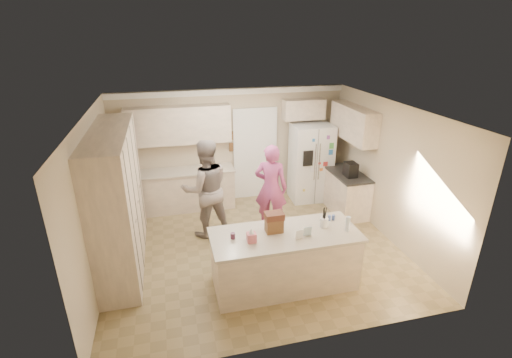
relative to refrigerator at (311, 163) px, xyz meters
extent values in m
cube|color=olive|center=(-1.78, -1.83, -0.91)|extent=(5.20, 4.60, 0.02)
cube|color=white|center=(-1.78, -1.83, 1.71)|extent=(5.20, 4.60, 0.02)
cube|color=#C7B594|center=(-1.78, 0.48, 0.40)|extent=(5.20, 0.02, 2.60)
cube|color=#C7B594|center=(-1.78, -4.14, 0.40)|extent=(5.20, 0.02, 2.60)
cube|color=#C7B594|center=(-4.39, -1.83, 0.40)|extent=(0.02, 4.60, 2.60)
cube|color=#C7B594|center=(0.83, -1.83, 0.40)|extent=(0.02, 4.60, 2.60)
cube|color=white|center=(-1.78, 0.43, 1.63)|extent=(5.20, 0.08, 0.12)
cube|color=beige|center=(-4.08, -1.63, 0.28)|extent=(0.60, 2.60, 2.35)
cube|color=beige|center=(-2.93, 0.17, -0.46)|extent=(2.20, 0.60, 0.88)
cube|color=#BCB09D|center=(-2.93, 0.16, 0.00)|extent=(2.24, 0.63, 0.04)
cube|color=beige|center=(-2.93, 0.30, 1.00)|extent=(2.20, 0.35, 0.80)
cube|color=black|center=(-1.23, 0.45, 0.15)|extent=(0.90, 0.06, 2.10)
cube|color=white|center=(-1.23, 0.42, 0.15)|extent=(1.02, 0.03, 2.22)
cube|color=brown|center=(-1.76, 0.44, 0.65)|extent=(0.15, 0.02, 0.20)
cube|color=brown|center=(-1.76, 0.44, 0.38)|extent=(0.15, 0.02, 0.20)
cube|color=white|center=(0.00, 0.00, 0.00)|extent=(0.93, 0.73, 1.80)
cube|color=gray|center=(0.00, -0.35, 0.00)|extent=(0.02, 0.02, 1.78)
cube|color=black|center=(-0.22, -0.37, 0.25)|extent=(0.22, 0.03, 0.35)
cylinder|color=silver|center=(-0.05, -0.37, 0.15)|extent=(0.02, 0.02, 0.85)
cylinder|color=silver|center=(0.05, -0.37, 0.15)|extent=(0.02, 0.02, 0.85)
cube|color=beige|center=(-0.13, 0.30, 1.20)|extent=(0.95, 0.35, 0.45)
cube|color=beige|center=(0.52, -0.83, -0.46)|extent=(0.60, 1.20, 0.88)
cube|color=#2D2B28|center=(0.51, -0.83, 0.00)|extent=(0.63, 1.24, 0.04)
cube|color=beige|center=(0.65, -0.63, 1.05)|extent=(0.35, 1.50, 0.70)
cube|color=black|center=(0.47, -1.03, 0.17)|extent=(0.22, 0.28, 0.30)
cube|color=beige|center=(-1.58, -2.93, -0.46)|extent=(2.20, 0.90, 0.88)
cube|color=#BCB09D|center=(-1.58, -2.93, 0.00)|extent=(2.28, 0.96, 0.05)
cylinder|color=white|center=(-0.93, -2.88, 0.10)|extent=(0.13, 0.13, 0.15)
cube|color=#D06271|center=(-2.13, -3.03, 0.10)|extent=(0.13, 0.13, 0.14)
cone|color=white|center=(-2.13, -3.03, 0.20)|extent=(0.08, 0.08, 0.08)
cube|color=brown|center=(-1.73, -2.83, 0.14)|extent=(0.26, 0.18, 0.22)
cube|color=#592D1E|center=(-1.73, -2.83, 0.30)|extent=(0.28, 0.20, 0.10)
cylinder|color=#59263F|center=(-2.38, -2.88, 0.07)|extent=(0.07, 0.07, 0.09)
cube|color=white|center=(-1.43, -3.13, 0.11)|extent=(0.12, 0.06, 0.16)
cube|color=silver|center=(-1.28, -3.08, 0.11)|extent=(0.12, 0.05, 0.16)
cylinder|color=silver|center=(-0.63, -3.08, 0.14)|extent=(0.07, 0.07, 0.24)
cylinder|color=#43599C|center=(-0.76, -2.71, 0.07)|extent=(0.05, 0.05, 0.09)
cylinder|color=#43599C|center=(-0.69, -2.71, 0.07)|extent=(0.05, 0.05, 0.09)
imported|color=gray|center=(-2.56, -1.08, 0.07)|extent=(1.02, 0.83, 1.94)
imported|color=#BB4B8C|center=(-1.29, -1.14, -0.01)|extent=(0.77, 0.66, 1.78)
camera|label=1|loc=(-3.18, -7.56, 2.94)|focal=26.00mm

